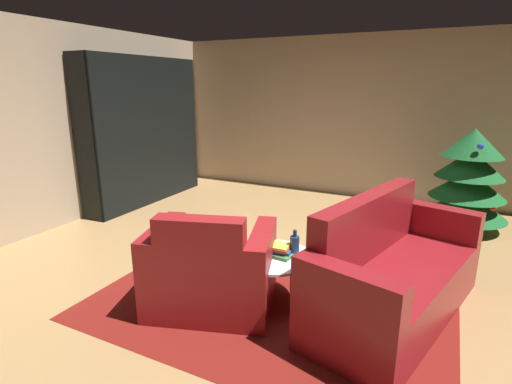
# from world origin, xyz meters

# --- Properties ---
(ground_plane) EXTENTS (7.70, 7.70, 0.00)m
(ground_plane) POSITION_xyz_m (0.00, 0.00, 0.00)
(ground_plane) COLOR #A77F4E
(wall_back) EXTENTS (6.47, 0.06, 2.50)m
(wall_back) POSITION_xyz_m (0.00, 3.24, 1.25)
(wall_back) COLOR tan
(wall_back) RESTS_ON ground
(wall_left) EXTENTS (0.06, 6.53, 2.50)m
(wall_left) POSITION_xyz_m (-3.20, 0.00, 1.25)
(wall_left) COLOR tan
(wall_left) RESTS_ON ground
(area_rug) EXTENTS (2.86, 2.07, 0.01)m
(area_rug) POSITION_xyz_m (0.00, -0.33, 0.00)
(area_rug) COLOR maroon
(area_rug) RESTS_ON ground
(bookshelf_unit) EXTENTS (0.38, 2.18, 2.15)m
(bookshelf_unit) POSITION_xyz_m (-2.93, 1.65, 1.05)
(bookshelf_unit) COLOR black
(bookshelf_unit) RESTS_ON ground
(armchair_red) EXTENTS (1.16, 1.01, 0.86)m
(armchair_red) POSITION_xyz_m (-0.40, -0.64, 0.31)
(armchair_red) COLOR maroon
(armchair_red) RESTS_ON ground
(couch_red) EXTENTS (1.19, 1.95, 0.93)m
(couch_red) POSITION_xyz_m (0.92, -0.08, 0.32)
(couch_red) COLOR maroon
(couch_red) RESTS_ON ground
(coffee_table) EXTENTS (0.69, 0.69, 0.42)m
(coffee_table) POSITION_xyz_m (-0.00, -0.35, 0.38)
(coffee_table) COLOR black
(coffee_table) RESTS_ON ground
(book_stack_on_table) EXTENTS (0.23, 0.19, 0.09)m
(book_stack_on_table) POSITION_xyz_m (0.06, -0.33, 0.46)
(book_stack_on_table) COLOR #3D7C43
(book_stack_on_table) RESTS_ON coffee_table
(bottle_on_table) EXTENTS (0.08, 0.08, 0.22)m
(bottle_on_table) POSITION_xyz_m (0.17, -0.26, 0.50)
(bottle_on_table) COLOR navy
(bottle_on_table) RESTS_ON coffee_table
(decorated_tree) EXTENTS (0.98, 0.98, 1.26)m
(decorated_tree) POSITION_xyz_m (1.46, 2.32, 0.63)
(decorated_tree) COLOR brown
(decorated_tree) RESTS_ON ground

